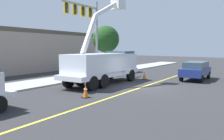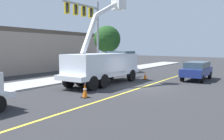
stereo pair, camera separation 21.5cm
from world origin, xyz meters
name	(u,v)px [view 1 (the left image)]	position (x,y,z in m)	size (l,w,h in m)	color
ground	(142,87)	(0.00, 0.00, 0.00)	(120.00, 120.00, 0.00)	#2D2D30
sidewalk_far_side	(64,79)	(-1.50, 7.94, 0.06)	(60.00, 3.60, 0.12)	#9E9E99
lane_centre_stripe	(142,87)	(0.00, 0.00, 0.00)	(50.00, 0.16, 0.01)	yellow
utility_bucket_truck	(104,64)	(-0.82, 3.31, 1.62)	(8.52, 3.98, 7.50)	white
passing_minivan	(196,69)	(6.83, -1.21, 0.97)	(5.07, 2.76, 1.69)	navy
traffic_cone_mid_front	(86,91)	(-5.36, 0.25, 0.41)	(0.40, 0.40, 0.83)	black
traffic_cone_mid_rear	(145,75)	(3.68, 2.38, 0.39)	(0.40, 0.40, 0.79)	black
traffic_signal_mast	(86,21)	(0.82, 7.34, 5.56)	(5.09, 1.23, 7.72)	gray
commercial_building_backdrop	(5,51)	(-2.71, 18.38, 2.60)	(27.30, 12.54, 5.20)	gray
street_tree_right	(106,39)	(6.24, 10.05, 4.04)	(3.30, 3.30, 5.71)	brown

